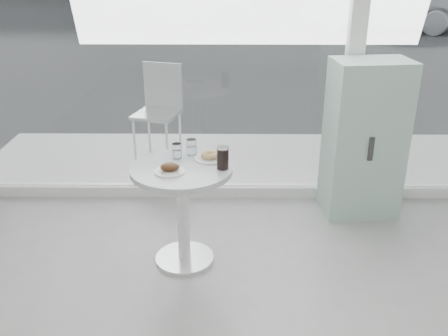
{
  "coord_description": "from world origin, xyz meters",
  "views": [
    {
      "loc": [
        -0.17,
        -1.29,
        2.15
      ],
      "look_at": [
        -0.2,
        1.7,
        0.85
      ],
      "focal_mm": 40.0,
      "sensor_mm": 36.0,
      "label": 1
    }
  ],
  "objects_px": {
    "main_table": "(182,195)",
    "cola_glass": "(223,158)",
    "water_tumbler_b": "(192,148)",
    "mint_cabinet": "(364,140)",
    "plate_fritter": "(170,169)",
    "water_tumbler_a": "(177,152)",
    "patio_chair": "(159,106)",
    "car_silver": "(386,3)",
    "plate_donut": "(210,157)"
  },
  "relations": [
    {
      "from": "main_table",
      "to": "cola_glass",
      "type": "relative_size",
      "value": 4.82
    },
    {
      "from": "main_table",
      "to": "water_tumbler_b",
      "type": "xyz_separation_m",
      "value": [
        0.06,
        0.23,
        0.27
      ]
    },
    {
      "from": "mint_cabinet",
      "to": "water_tumbler_b",
      "type": "relative_size",
      "value": 11.37
    },
    {
      "from": "plate_fritter",
      "to": "cola_glass",
      "type": "bearing_deg",
      "value": 10.92
    },
    {
      "from": "water_tumbler_a",
      "to": "water_tumbler_b",
      "type": "relative_size",
      "value": 0.93
    },
    {
      "from": "mint_cabinet",
      "to": "patio_chair",
      "type": "xyz_separation_m",
      "value": [
        -1.9,
        1.17,
        -0.05
      ]
    },
    {
      "from": "main_table",
      "to": "water_tumbler_a",
      "type": "distance_m",
      "value": 0.32
    },
    {
      "from": "mint_cabinet",
      "to": "patio_chair",
      "type": "relative_size",
      "value": 1.33
    },
    {
      "from": "water_tumbler_b",
      "to": "cola_glass",
      "type": "distance_m",
      "value": 0.34
    },
    {
      "from": "car_silver",
      "to": "plate_fritter",
      "type": "xyz_separation_m",
      "value": [
        -4.9,
        -11.98,
        0.03
      ]
    },
    {
      "from": "cola_glass",
      "to": "water_tumbler_a",
      "type": "bearing_deg",
      "value": 150.81
    },
    {
      "from": "water_tumbler_a",
      "to": "water_tumbler_b",
      "type": "height_order",
      "value": "water_tumbler_b"
    },
    {
      "from": "plate_fritter",
      "to": "plate_donut",
      "type": "bearing_deg",
      "value": 41.56
    },
    {
      "from": "patio_chair",
      "to": "water_tumbler_b",
      "type": "bearing_deg",
      "value": -58.89
    },
    {
      "from": "patio_chair",
      "to": "car_silver",
      "type": "height_order",
      "value": "car_silver"
    },
    {
      "from": "car_silver",
      "to": "water_tumbler_a",
      "type": "distance_m",
      "value": 12.7
    },
    {
      "from": "car_silver",
      "to": "plate_fritter",
      "type": "distance_m",
      "value": 12.94
    },
    {
      "from": "patio_chair",
      "to": "plate_fritter",
      "type": "distance_m",
      "value": 2.1
    },
    {
      "from": "main_table",
      "to": "car_silver",
      "type": "xyz_separation_m",
      "value": [
        4.84,
        11.89,
        0.21
      ]
    },
    {
      "from": "water_tumbler_a",
      "to": "water_tumbler_b",
      "type": "xyz_separation_m",
      "value": [
        0.1,
        0.07,
        0.0
      ]
    },
    {
      "from": "plate_fritter",
      "to": "mint_cabinet",
      "type": "bearing_deg",
      "value": 30.14
    },
    {
      "from": "patio_chair",
      "to": "water_tumbler_a",
      "type": "relative_size",
      "value": 9.17
    },
    {
      "from": "mint_cabinet",
      "to": "plate_donut",
      "type": "relative_size",
      "value": 6.01
    },
    {
      "from": "water_tumbler_b",
      "to": "water_tumbler_a",
      "type": "bearing_deg",
      "value": -146.96
    },
    {
      "from": "plate_fritter",
      "to": "cola_glass",
      "type": "xyz_separation_m",
      "value": [
        0.36,
        0.07,
        0.05
      ]
    },
    {
      "from": "main_table",
      "to": "plate_donut",
      "type": "distance_m",
      "value": 0.34
    },
    {
      "from": "main_table",
      "to": "water_tumbler_b",
      "type": "bearing_deg",
      "value": 76.04
    },
    {
      "from": "plate_donut",
      "to": "water_tumbler_a",
      "type": "distance_m",
      "value": 0.24
    },
    {
      "from": "water_tumbler_a",
      "to": "water_tumbler_b",
      "type": "distance_m",
      "value": 0.12
    },
    {
      "from": "water_tumbler_b",
      "to": "main_table",
      "type": "bearing_deg",
      "value": -103.96
    },
    {
      "from": "main_table",
      "to": "water_tumbler_b",
      "type": "distance_m",
      "value": 0.36
    },
    {
      "from": "patio_chair",
      "to": "plate_donut",
      "type": "height_order",
      "value": "patio_chair"
    },
    {
      "from": "main_table",
      "to": "cola_glass",
      "type": "distance_m",
      "value": 0.42
    },
    {
      "from": "cola_glass",
      "to": "patio_chair",
      "type": "bearing_deg",
      "value": 109.48
    },
    {
      "from": "mint_cabinet",
      "to": "cola_glass",
      "type": "distance_m",
      "value": 1.47
    },
    {
      "from": "car_silver",
      "to": "cola_glass",
      "type": "xyz_separation_m",
      "value": [
        -4.55,
        -11.91,
        0.08
      ]
    },
    {
      "from": "main_table",
      "to": "cola_glass",
      "type": "xyz_separation_m",
      "value": [
        0.29,
        -0.02,
        0.3
      ]
    },
    {
      "from": "patio_chair",
      "to": "cola_glass",
      "type": "height_order",
      "value": "patio_chair"
    },
    {
      "from": "plate_fritter",
      "to": "plate_donut",
      "type": "relative_size",
      "value": 0.92
    },
    {
      "from": "mint_cabinet",
      "to": "water_tumbler_b",
      "type": "height_order",
      "value": "mint_cabinet"
    },
    {
      "from": "plate_fritter",
      "to": "water_tumbler_b",
      "type": "xyz_separation_m",
      "value": [
        0.12,
        0.32,
        0.03
      ]
    },
    {
      "from": "car_silver",
      "to": "plate_fritter",
      "type": "bearing_deg",
      "value": 173.74
    },
    {
      "from": "water_tumbler_a",
      "to": "patio_chair",
      "type": "bearing_deg",
      "value": 101.61
    },
    {
      "from": "main_table",
      "to": "water_tumbler_a",
      "type": "height_order",
      "value": "water_tumbler_a"
    },
    {
      "from": "mint_cabinet",
      "to": "patio_chair",
      "type": "distance_m",
      "value": 2.23
    },
    {
      "from": "water_tumbler_a",
      "to": "car_silver",
      "type": "bearing_deg",
      "value": 67.4
    },
    {
      "from": "car_silver",
      "to": "plate_fritter",
      "type": "relative_size",
      "value": 22.4
    },
    {
      "from": "main_table",
      "to": "plate_fritter",
      "type": "bearing_deg",
      "value": -125.88
    },
    {
      "from": "car_silver",
      "to": "cola_glass",
      "type": "bearing_deg",
      "value": 175.11
    },
    {
      "from": "plate_fritter",
      "to": "water_tumbler_a",
      "type": "distance_m",
      "value": 0.26
    }
  ]
}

